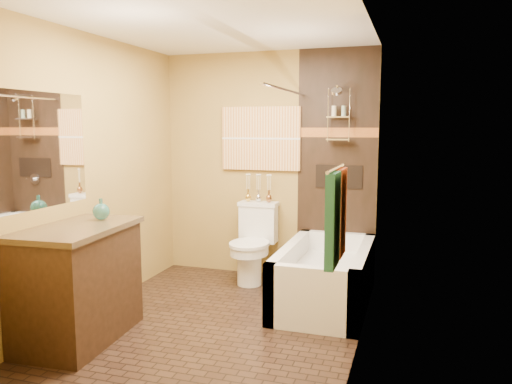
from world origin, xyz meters
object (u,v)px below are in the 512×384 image
at_px(vanity, 78,283).
at_px(toilet, 253,243).
at_px(bathtub, 325,281).
at_px(sunset_painting, 261,139).

bearing_deg(vanity, toilet, 61.57).
bearing_deg(bathtub, toilet, 152.78).
height_order(bathtub, vanity, vanity).
bearing_deg(toilet, vanity, -115.04).
xyz_separation_m(sunset_painting, bathtub, (0.87, -0.73, -1.33)).
distance_m(bathtub, toilet, 1.00).
bearing_deg(sunset_painting, bathtub, -39.71).
relative_size(sunset_painting, bathtub, 0.60).
bearing_deg(vanity, sunset_painting, 64.47).
distance_m(sunset_painting, vanity, 2.53).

